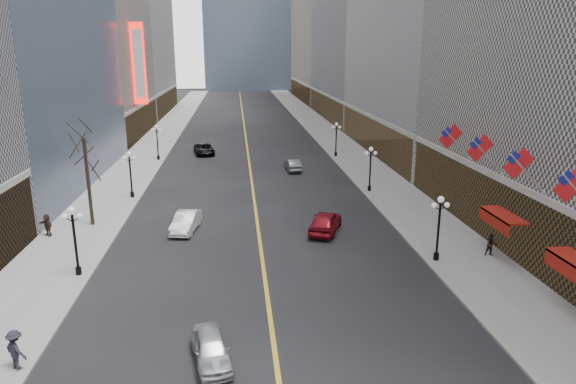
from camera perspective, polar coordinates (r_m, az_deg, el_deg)
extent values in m
cube|color=gray|center=(74.32, 6.40, 4.60)|extent=(6.00, 230.00, 0.15)
cube|color=gray|center=(73.73, -15.45, 4.05)|extent=(6.00, 230.00, 0.15)
cube|color=gold|center=(82.54, -4.67, 5.68)|extent=(0.25, 200.00, 0.02)
cube|color=#473A2F|center=(38.04, 26.24, -3.55)|extent=(2.80, 41.00, 5.00)
cube|color=#473A2F|center=(73.04, 10.19, 6.27)|extent=(2.80, 35.00, 5.00)
cube|color=#473A2F|center=(109.76, 4.77, 9.47)|extent=(2.80, 39.00, 5.00)
cube|color=#473A2F|center=(152.08, 1.78, 11.17)|extent=(2.80, 45.00, 5.00)
cube|color=#473A2F|center=(90.64, -16.62, 7.62)|extent=(2.80, 29.00, 5.00)
cube|color=#473A2F|center=(124.01, -13.79, 9.77)|extent=(2.80, 37.00, 5.00)
cylinder|color=black|center=(36.66, 16.14, -6.88)|extent=(0.36, 0.36, 0.50)
cylinder|color=black|center=(36.05, 16.35, -4.30)|extent=(0.16, 0.16, 4.00)
sphere|color=white|center=(35.36, 16.63, -0.79)|extent=(0.44, 0.44, 0.44)
sphere|color=white|center=(35.31, 15.90, -1.43)|extent=(0.36, 0.36, 0.36)
sphere|color=white|center=(35.64, 17.25, -1.38)|extent=(0.36, 0.36, 0.36)
cylinder|color=black|center=(52.88, 9.03, 0.41)|extent=(0.36, 0.36, 0.50)
cylinder|color=black|center=(52.46, 9.11, 2.26)|extent=(0.16, 0.16, 4.00)
sphere|color=white|center=(51.99, 9.22, 4.73)|extent=(0.44, 0.44, 0.44)
sphere|color=white|center=(51.95, 8.72, 4.29)|extent=(0.36, 0.36, 0.36)
sphere|color=white|center=(52.18, 9.68, 4.30)|extent=(0.36, 0.36, 0.36)
cylinder|color=black|center=(69.97, 5.33, 4.22)|extent=(0.36, 0.36, 0.50)
cylinder|color=black|center=(69.65, 5.36, 5.63)|extent=(0.16, 0.16, 4.00)
sphere|color=white|center=(69.30, 5.41, 7.51)|extent=(0.44, 0.44, 0.44)
sphere|color=white|center=(69.27, 5.03, 7.18)|extent=(0.36, 0.36, 0.36)
sphere|color=white|center=(69.45, 5.77, 7.18)|extent=(0.36, 0.36, 0.36)
cylinder|color=black|center=(35.64, -22.25, -8.10)|extent=(0.36, 0.36, 0.50)
cylinder|color=black|center=(35.01, -22.54, -5.47)|extent=(0.16, 0.16, 4.00)
sphere|color=white|center=(34.31, -22.93, -1.87)|extent=(0.44, 0.44, 0.44)
sphere|color=white|center=(34.56, -23.58, -2.52)|extent=(0.36, 0.36, 0.36)
sphere|color=white|center=(34.29, -22.14, -2.50)|extent=(0.36, 0.36, 0.36)
cylinder|color=black|center=(52.18, -16.92, -0.28)|extent=(0.36, 0.36, 0.50)
cylinder|color=black|center=(51.75, -17.07, 1.59)|extent=(0.16, 0.16, 4.00)
sphere|color=white|center=(51.28, -17.27, 4.08)|extent=(0.44, 0.44, 0.44)
sphere|color=white|center=(51.44, -17.72, 3.62)|extent=(0.36, 0.36, 0.36)
sphere|color=white|center=(51.26, -16.74, 3.66)|extent=(0.36, 0.36, 0.36)
cylinder|color=black|center=(69.44, -14.20, 3.73)|extent=(0.36, 0.36, 0.50)
cylinder|color=black|center=(69.12, -14.30, 5.15)|extent=(0.16, 0.16, 4.00)
sphere|color=white|center=(68.77, -14.43, 7.03)|extent=(0.44, 0.44, 0.44)
sphere|color=white|center=(68.89, -14.78, 6.69)|extent=(0.36, 0.36, 0.36)
sphere|color=white|center=(68.76, -14.03, 6.72)|extent=(0.36, 0.36, 0.36)
cube|color=red|center=(29.42, 28.98, 0.74)|extent=(1.94, 0.04, 1.94)
cube|color=navy|center=(29.15, 28.51, 1.39)|extent=(0.88, 0.06, 0.88)
cylinder|color=#B2B2B7|center=(33.99, 25.08, 1.85)|extent=(2.49, 0.12, 2.49)
cube|color=red|center=(33.53, 24.25, 2.92)|extent=(1.94, 0.04, 1.94)
cube|color=navy|center=(33.29, 23.79, 3.50)|extent=(0.88, 0.06, 0.88)
cylinder|color=#B2B2B7|center=(38.26, 21.34, 3.63)|extent=(2.49, 0.12, 2.49)
cube|color=red|center=(37.85, 20.55, 4.59)|extent=(1.94, 0.04, 1.94)
cube|color=navy|center=(37.64, 20.12, 5.12)|extent=(0.88, 0.06, 0.88)
cylinder|color=#B2B2B7|center=(42.68, 18.35, 5.03)|extent=(2.49, 0.12, 2.49)
cube|color=red|center=(42.32, 17.62, 5.91)|extent=(1.94, 0.04, 1.94)
cube|color=navy|center=(42.13, 17.21, 6.38)|extent=(0.88, 0.06, 0.88)
cube|color=maroon|center=(31.06, 28.64, -7.57)|extent=(0.10, 4.00, 0.90)
cube|color=maroon|center=(37.63, 22.84, -2.39)|extent=(1.40, 4.00, 0.15)
cube|color=maroon|center=(37.45, 21.90, -3.02)|extent=(0.10, 4.00, 0.90)
cube|color=red|center=(82.61, -16.26, 13.51)|extent=(2.00, 0.50, 12.00)
cube|color=white|center=(82.61, -16.23, 13.51)|extent=(1.40, 0.55, 10.00)
cylinder|color=#2D231C|center=(44.22, -21.31, 1.05)|extent=(0.28, 0.28, 7.20)
imported|color=#B6BABF|center=(24.94, -8.52, -16.85)|extent=(2.33, 4.25, 1.37)
imported|color=silver|center=(41.76, -11.27, -3.27)|extent=(2.34, 4.79, 1.51)
imported|color=black|center=(72.27, -9.30, 4.72)|extent=(3.37, 5.70, 1.49)
imported|color=maroon|center=(40.77, 4.17, -3.31)|extent=(3.69, 5.44, 1.72)
imported|color=#4A5052|center=(61.49, 0.56, 3.02)|extent=(1.74, 4.35, 1.41)
imported|color=black|center=(38.40, 21.65, -5.49)|extent=(0.80, 0.48, 1.58)
imported|color=#212028|center=(26.79, -28.01, -15.21)|extent=(1.28, 1.10, 1.87)
imported|color=#33241C|center=(43.62, -25.18, -3.32)|extent=(1.51, 1.38, 1.72)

